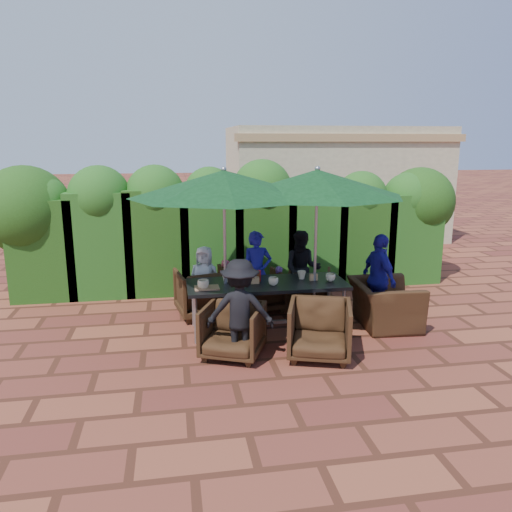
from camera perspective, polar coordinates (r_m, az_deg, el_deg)
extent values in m
plane|color=brown|center=(7.72, 0.08, -8.32)|extent=(80.00, 80.00, 0.00)
cube|color=black|center=(7.45, 1.26, -3.24)|extent=(2.37, 0.90, 0.05)
cube|color=gray|center=(7.64, 1.23, -7.60)|extent=(2.17, 0.05, 0.05)
cylinder|color=gray|center=(7.11, -6.90, -7.30)|extent=(0.05, 0.05, 0.70)
cylinder|color=gray|center=(7.77, -7.17, -5.54)|extent=(0.05, 0.05, 0.70)
cylinder|color=gray|center=(7.52, 9.95, -6.28)|extent=(0.05, 0.05, 0.70)
cylinder|color=gray|center=(8.14, 8.31, -4.70)|extent=(0.05, 0.05, 0.70)
cylinder|color=gray|center=(7.63, -3.45, -8.47)|extent=(0.44, 0.44, 0.03)
cylinder|color=gray|center=(7.29, -3.57, 0.24)|extent=(0.04, 0.04, 2.40)
cone|color=black|center=(7.13, -3.69, 8.26)|extent=(2.73, 2.73, 0.38)
sphere|color=gray|center=(7.12, -3.71, 9.86)|extent=(0.08, 0.08, 0.08)
cylinder|color=gray|center=(7.83, 6.56, -7.98)|extent=(0.44, 0.44, 0.03)
cylinder|color=gray|center=(7.49, 6.79, 0.52)|extent=(0.04, 0.04, 2.40)
cone|color=black|center=(7.34, 7.00, 8.32)|extent=(2.56, 2.56, 0.38)
sphere|color=gray|center=(7.33, 7.05, 9.88)|extent=(0.08, 0.08, 0.08)
imported|color=black|center=(8.22, -6.08, -3.91)|extent=(0.95, 0.91, 0.85)
imported|color=black|center=(8.45, 0.50, -3.76)|extent=(0.83, 0.80, 0.74)
imported|color=black|center=(8.68, 6.10, -3.43)|extent=(0.88, 0.86, 0.73)
imported|color=black|center=(6.67, -2.70, -8.26)|extent=(0.98, 0.95, 0.78)
imported|color=black|center=(6.68, 7.29, -8.09)|extent=(1.00, 0.96, 0.83)
imported|color=black|center=(7.96, 14.54, -4.53)|extent=(0.76, 1.11, 0.93)
imported|color=white|center=(8.34, -5.90, -2.69)|extent=(0.63, 0.50, 1.12)
imported|color=#1E1B94|center=(8.27, 0.12, -1.88)|extent=(0.52, 0.44, 1.37)
imported|color=black|center=(8.59, 5.31, -1.50)|extent=(0.73, 0.57, 1.33)
imported|color=black|center=(6.47, -1.83, -6.23)|extent=(0.92, 0.55, 1.35)
imported|color=#1E1B94|center=(8.02, 13.88, -2.55)|extent=(0.55, 0.89, 1.42)
imported|color=#E5506F|center=(8.49, -3.37, -3.28)|extent=(0.35, 0.31, 0.86)
imported|color=#7B4AA1|center=(8.56, 2.72, -3.59)|extent=(0.31, 0.28, 0.73)
imported|color=#25892E|center=(11.80, 5.22, 3.02)|extent=(1.49, 0.63, 1.56)
imported|color=#E5506F|center=(12.29, 7.50, 3.96)|extent=(0.97, 0.71, 1.81)
imported|color=#93949B|center=(12.40, 11.35, 3.85)|extent=(1.20, 1.16, 1.79)
imported|color=beige|center=(7.16, -6.05, -3.23)|extent=(0.17, 0.17, 0.13)
imported|color=beige|center=(7.47, -3.36, -2.46)|extent=(0.15, 0.15, 0.14)
imported|color=beige|center=(7.29, 2.00, -2.90)|extent=(0.15, 0.15, 0.12)
imported|color=beige|center=(7.65, 5.24, -2.17)|extent=(0.13, 0.13, 0.12)
imported|color=beige|center=(7.58, 8.51, -2.44)|extent=(0.15, 0.15, 0.12)
cylinder|color=#B20C0A|center=(7.49, 0.38, -2.27)|extent=(0.04, 0.04, 0.17)
cylinder|color=#4C230C|center=(7.42, 0.27, -2.40)|extent=(0.04, 0.04, 0.17)
cube|color=#AF7B55|center=(7.18, -5.64, -3.63)|extent=(0.35, 0.25, 0.02)
cube|color=tan|center=(7.37, -0.12, -2.79)|extent=(0.12, 0.06, 0.10)
cube|color=tan|center=(7.60, 6.59, -2.41)|extent=(0.12, 0.06, 0.10)
cube|color=#1D3B10|center=(9.85, -22.87, 0.84)|extent=(1.15, 0.95, 1.82)
sphere|color=#1D3B10|center=(9.72, -23.29, 5.50)|extent=(1.02, 1.02, 1.02)
cube|color=#1D3B10|center=(9.65, -17.12, 1.40)|extent=(1.15, 0.95, 1.93)
sphere|color=#1D3B10|center=(9.53, -17.47, 6.50)|extent=(1.13, 1.13, 1.13)
cube|color=#1D3B10|center=(9.57, -11.18, 1.73)|extent=(1.15, 0.95, 1.96)
sphere|color=#1D3B10|center=(9.44, -11.42, 6.96)|extent=(1.08, 1.08, 1.08)
cube|color=#1D3B10|center=(9.59, -5.21, 2.00)|extent=(1.15, 0.95, 1.98)
sphere|color=#1D3B10|center=(9.46, -5.32, 7.28)|extent=(0.95, 0.95, 0.95)
cube|color=#1D3B10|center=(9.71, 0.68, 2.30)|extent=(1.15, 0.95, 2.01)
sphere|color=#1D3B10|center=(9.59, 0.70, 7.62)|extent=(1.14, 1.14, 1.14)
cube|color=#1D3B10|center=(9.97, 6.35, 1.53)|extent=(1.15, 0.95, 1.68)
sphere|color=#1D3B10|center=(9.85, 6.45, 5.75)|extent=(0.93, 0.93, 0.93)
cube|color=#1D3B10|center=(10.28, 11.73, 2.10)|extent=(1.15, 0.95, 1.83)
sphere|color=#1D3B10|center=(10.16, 11.94, 6.61)|extent=(1.03, 1.03, 1.03)
cube|color=#1D3B10|center=(10.68, 16.73, 2.12)|extent=(1.15, 0.95, 1.79)
sphere|color=#1D3B10|center=(10.57, 17.01, 6.36)|extent=(1.02, 1.02, 1.02)
sphere|color=#1D3B10|center=(9.91, -24.79, 4.80)|extent=(1.60, 1.60, 1.60)
sphere|color=#1D3B10|center=(10.81, 18.17, 5.92)|extent=(1.40, 1.40, 1.40)
cube|color=beige|center=(14.91, 8.89, 8.17)|extent=(6.00, 3.00, 3.20)
cube|color=tan|center=(13.50, 11.08, 13.13)|extent=(6.20, 0.25, 0.20)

